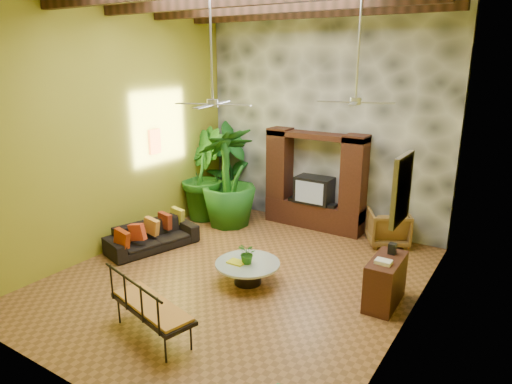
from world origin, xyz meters
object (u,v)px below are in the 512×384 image
Objects in this scene: entertainment_center at (315,188)px; coffee_table at (248,270)px; iron_bench at (148,305)px; ceiling_fan_back at (356,89)px; tall_plant_c at (228,177)px; tall_plant_b at (202,174)px; ceiling_fan_front at (212,90)px; side_console at (385,282)px; sofa at (152,236)px; wicker_armchair at (388,227)px; tall_plant_a at (230,167)px.

entertainment_center is 3.33m from coffee_table.
coffee_table is 2.20m from iron_bench.
ceiling_fan_back is 0.78× the size of tall_plant_c.
ceiling_fan_back is 4.78m from iron_bench.
iron_bench is (2.66, -4.51, -0.59)m from tall_plant_b.
ceiling_fan_front is 1.15× the size of iron_bench.
tall_plant_b is at bearing 141.25° from coffee_table.
side_console is at bearing 61.92° from iron_bench.
sofa reaches higher than coffee_table.
ceiling_fan_front is 0.78× the size of tall_plant_c.
side_console is (2.75, 0.91, -3.00)m from ceiling_fan_front.
ceiling_fan_back is 0.82× the size of tall_plant_b.
wicker_armchair is at bearing 59.39° from ceiling_fan_front.
iron_bench is at bearing -67.90° from tall_plant_c.
iron_bench is (-0.25, -2.17, 0.28)m from coffee_table.
wicker_armchair is at bearing -1.02° from tall_plant_a.
tall_plant_a is 2.00× the size of coffee_table.
tall_plant_a is 5.94m from iron_bench.
ceiling_fan_front is 1.60× the size of coffee_table.
tall_plant_a is (-2.43, -0.04, 0.20)m from entertainment_center.
side_console is (2.55, -2.63, -0.57)m from entertainment_center.
ceiling_fan_back reaches higher than tall_plant_a.
coffee_table is (-1.56, -3.13, -0.13)m from wicker_armchair.
ceiling_fan_front reaches higher than tall_plant_c.
entertainment_center is 2.44m from tall_plant_a.
tall_plant_a reaches higher than iron_bench.
wicker_armchair is 3.50m from coffee_table.
ceiling_fan_front is 4.17m from side_console.
ceiling_fan_front is at bearing -138.37° from ceiling_fan_back.
iron_bench is (-1.81, -5.30, 0.15)m from wicker_armchair.
wicker_armchair is at bearing 10.00° from tall_plant_b.
sofa is at bearing -127.14° from entertainment_center.
ceiling_fan_front is 4.72m from tall_plant_a.
tall_plant_c is (-3.39, 0.96, -2.21)m from ceiling_fan_back.
iron_bench is (0.21, -1.88, -2.86)m from ceiling_fan_front.
side_console reaches higher than wicker_armchair.
side_console is (5.20, -1.73, -0.73)m from tall_plant_b.
tall_plant_c is at bearing 132.21° from coffee_table.
tall_plant_a is (-0.13, 3.00, 0.88)m from sofa.
side_console is (0.73, -2.52, 0.02)m from wicker_armchair.
sofa is 0.85× the size of tall_plant_b.
ceiling_fan_front is at bearing -58.16° from tall_plant_c.
tall_plant_c is at bearing -5.10° from tall_plant_b.
ceiling_fan_back is 2.21× the size of wicker_armchair.
sofa is at bearing -87.52° from tall_plant_a.
ceiling_fan_front reaches higher than tall_plant_a.
ceiling_fan_back reaches higher than iron_bench.
tall_plant_b is (-0.22, -0.86, -0.03)m from tall_plant_a.
sofa is 2.57m from coffee_table.
ceiling_fan_front reaches higher than entertainment_center.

